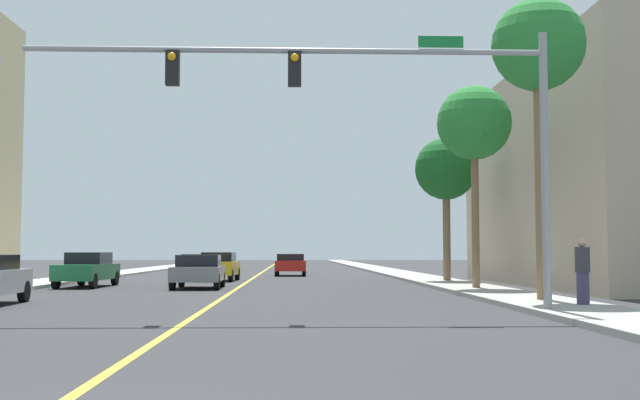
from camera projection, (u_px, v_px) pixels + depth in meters
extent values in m
plane|color=#2D2D30|center=(256.00, 277.00, 47.77)|extent=(192.00, 192.00, 0.00)
cube|color=beige|center=(103.00, 275.00, 47.45)|extent=(2.59, 168.00, 0.15)
cube|color=#9E9B93|center=(407.00, 275.00, 48.09)|extent=(2.59, 168.00, 0.15)
cube|color=yellow|center=(256.00, 276.00, 47.77)|extent=(0.16, 144.00, 0.01)
cylinder|color=gray|center=(545.00, 169.00, 18.87)|extent=(0.20, 0.20, 6.70)
cylinder|color=gray|center=(286.00, 51.00, 18.84)|extent=(12.54, 0.14, 0.14)
cube|color=black|center=(295.00, 69.00, 18.82)|extent=(0.32, 0.24, 0.84)
sphere|color=orange|center=(295.00, 57.00, 18.70)|extent=(0.20, 0.20, 0.20)
cube|color=black|center=(173.00, 68.00, 18.72)|extent=(0.32, 0.24, 0.84)
sphere|color=orange|center=(172.00, 56.00, 18.60)|extent=(0.20, 0.20, 0.20)
cube|color=#147233|center=(441.00, 42.00, 18.99)|extent=(1.10, 0.04, 0.28)
cylinder|color=brown|center=(541.00, 171.00, 22.56)|extent=(0.34, 0.34, 7.40)
sphere|color=#287F33|center=(538.00, 45.00, 22.80)|extent=(2.71, 2.71, 2.71)
cone|color=#287F33|center=(563.00, 53.00, 22.97)|extent=(0.67, 1.59, 1.23)
cone|color=#287F33|center=(539.00, 58.00, 23.57)|extent=(1.60, 0.95, 1.22)
cone|color=#287F33|center=(513.00, 56.00, 23.31)|extent=(1.11, 1.16, 1.44)
cone|color=#287F33|center=(521.00, 47.00, 22.29)|extent=(1.10, 1.35, 1.39)
cone|color=#287F33|center=(557.00, 45.00, 22.05)|extent=(1.40, 0.91, 1.13)
cylinder|color=brown|center=(475.00, 205.00, 30.07)|extent=(0.29, 0.29, 6.35)
sphere|color=#287F33|center=(474.00, 123.00, 30.28)|extent=(2.88, 2.88, 2.88)
cone|color=#287F33|center=(495.00, 129.00, 30.42)|extent=(0.58, 1.34, 1.58)
cone|color=#287F33|center=(481.00, 131.00, 31.02)|extent=(1.46, 1.10, 1.46)
cone|color=#287F33|center=(460.00, 131.00, 31.02)|extent=(1.50, 1.10, 1.23)
cone|color=#287F33|center=(452.00, 128.00, 30.38)|extent=(0.58, 1.15, 1.35)
cone|color=#287F33|center=(467.00, 125.00, 29.51)|extent=(1.50, 1.14, 1.47)
cone|color=#287F33|center=(491.00, 125.00, 29.56)|extent=(1.53, 1.27, 1.40)
cylinder|color=brown|center=(447.00, 224.00, 37.59)|extent=(0.36, 0.36, 5.37)
sphere|color=#195B23|center=(446.00, 169.00, 37.77)|extent=(3.00, 3.00, 3.00)
cone|color=#195B23|center=(465.00, 173.00, 37.79)|extent=(0.44, 1.38, 1.16)
cone|color=#195B23|center=(451.00, 175.00, 38.58)|extent=(1.41, 0.96, 1.74)
cone|color=#195B23|center=(428.00, 174.00, 38.13)|extent=(0.92, 1.37, 1.29)
cone|color=#195B23|center=(431.00, 172.00, 37.31)|extent=(0.94, 1.31, 1.32)
cone|color=#195B23|center=(458.00, 171.00, 36.97)|extent=(1.53, 1.07, 1.36)
cube|color=black|center=(194.00, 265.00, 54.45)|extent=(1.86, 4.01, 0.57)
cube|color=black|center=(194.00, 257.00, 54.40)|extent=(1.61, 1.96, 0.45)
cylinder|color=black|center=(185.00, 268.00, 55.83)|extent=(0.23, 0.64, 0.64)
cylinder|color=black|center=(208.00, 268.00, 55.91)|extent=(0.23, 0.64, 0.64)
cylinder|color=black|center=(180.00, 269.00, 52.95)|extent=(0.23, 0.64, 0.64)
cylinder|color=black|center=(204.00, 269.00, 53.02)|extent=(0.23, 0.64, 0.64)
cube|color=#196638|center=(87.00, 272.00, 33.52)|extent=(1.87, 4.53, 0.66)
cube|color=black|center=(89.00, 258.00, 33.79)|extent=(1.58, 2.07, 0.51)
cylinder|color=black|center=(93.00, 281.00, 31.82)|extent=(0.24, 0.65, 0.64)
cylinder|color=black|center=(56.00, 281.00, 31.82)|extent=(0.24, 0.65, 0.64)
cylinder|color=black|center=(115.00, 278.00, 35.18)|extent=(0.24, 0.65, 0.64)
cylinder|color=black|center=(81.00, 278.00, 35.18)|extent=(0.24, 0.65, 0.64)
cube|color=red|center=(290.00, 266.00, 49.37)|extent=(1.91, 3.88, 0.64)
cube|color=black|center=(290.00, 257.00, 49.17)|extent=(1.68, 1.84, 0.41)
cylinder|color=black|center=(278.00, 270.00, 50.70)|extent=(0.22, 0.64, 0.64)
cylinder|color=black|center=(304.00, 270.00, 50.75)|extent=(0.22, 0.64, 0.64)
cylinder|color=black|center=(276.00, 271.00, 47.94)|extent=(0.22, 0.64, 0.64)
cylinder|color=black|center=(304.00, 271.00, 47.99)|extent=(0.22, 0.64, 0.64)
cube|color=gold|center=(219.00, 268.00, 40.55)|extent=(1.95, 3.90, 0.70)
cube|color=black|center=(219.00, 257.00, 40.50)|extent=(1.65, 2.00, 0.47)
cylinder|color=black|center=(208.00, 274.00, 41.89)|extent=(0.25, 0.65, 0.64)
cylinder|color=black|center=(237.00, 274.00, 41.87)|extent=(0.25, 0.65, 0.64)
cylinder|color=black|center=(200.00, 276.00, 39.19)|extent=(0.25, 0.65, 0.64)
cylinder|color=black|center=(231.00, 276.00, 39.16)|extent=(0.25, 0.65, 0.64)
cylinder|color=black|center=(24.00, 291.00, 23.46)|extent=(0.24, 0.65, 0.64)
cube|color=slate|center=(199.00, 274.00, 32.25)|extent=(2.01, 4.04, 0.58)
cube|color=black|center=(199.00, 261.00, 32.26)|extent=(1.74, 1.74, 0.48)
cylinder|color=black|center=(182.00, 279.00, 33.63)|extent=(0.23, 0.64, 0.64)
cylinder|color=black|center=(222.00, 279.00, 33.72)|extent=(0.23, 0.64, 0.64)
cylinder|color=black|center=(172.00, 282.00, 30.74)|extent=(0.23, 0.64, 0.64)
cylinder|color=black|center=(217.00, 282.00, 30.83)|extent=(0.23, 0.64, 0.64)
cylinder|color=#3F3859|center=(583.00, 288.00, 20.17)|extent=(0.32, 0.32, 0.83)
cylinder|color=#333338|center=(582.00, 260.00, 20.22)|extent=(0.38, 0.38, 0.66)
sphere|color=tan|center=(582.00, 243.00, 20.25)|extent=(0.22, 0.22, 0.22)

